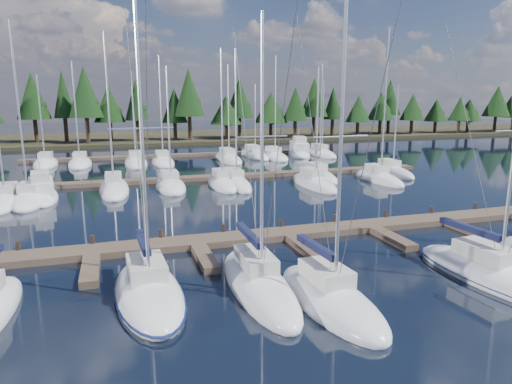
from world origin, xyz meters
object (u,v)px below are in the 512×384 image
object	(u,v)px
front_sailboat_3	(330,299)
front_sailboat_4	(490,275)
main_dock	(290,236)
front_sailboat_2	(258,284)
motor_yacht_left	(42,194)
front_sailboat_1	(149,292)
motor_yacht_right	(299,152)

from	to	relation	value
front_sailboat_3	front_sailboat_4	bearing A→B (deg)	0.75
main_dock	front_sailboat_4	size ratio (longest dim) A/B	3.24
front_sailboat_2	motor_yacht_left	bearing A→B (deg)	117.30
front_sailboat_2	front_sailboat_4	bearing A→B (deg)	-11.74
front_sailboat_1	front_sailboat_3	xyz separation A→B (m)	(7.55, -3.07, 0.01)
front_sailboat_3	motor_yacht_left	distance (m)	30.76
front_sailboat_1	motor_yacht_right	xyz separation A→B (m)	(26.17, 45.08, 0.23)
main_dock	front_sailboat_2	distance (m)	7.98
front_sailboat_2	motor_yacht_left	size ratio (longest dim) A/B	1.60
motor_yacht_left	motor_yacht_right	bearing A→B (deg)	32.34
front_sailboat_1	motor_yacht_right	bearing A→B (deg)	59.86
main_dock	motor_yacht_left	distance (m)	24.38
front_sailboat_4	motor_yacht_right	distance (m)	49.01
motor_yacht_left	motor_yacht_right	xyz separation A→B (m)	(33.68, 21.33, 0.07)
front_sailboat_3	motor_yacht_left	bearing A→B (deg)	119.31
front_sailboat_1	front_sailboat_2	distance (m)	5.08
front_sailboat_1	motor_yacht_left	xyz separation A→B (m)	(-7.51, 23.75, 0.17)
main_dock	front_sailboat_1	bearing A→B (deg)	-146.66
front_sailboat_3	front_sailboat_4	distance (m)	8.92
front_sailboat_1	front_sailboat_4	distance (m)	16.73
main_dock	motor_yacht_left	bearing A→B (deg)	133.74
main_dock	motor_yacht_left	world-z (taller)	motor_yacht_left
front_sailboat_1	front_sailboat_3	size ratio (longest dim) A/B	1.04
front_sailboat_1	motor_yacht_left	world-z (taller)	front_sailboat_1
front_sailboat_2	motor_yacht_right	bearing A→B (deg)	65.18
main_dock	front_sailboat_3	xyz separation A→B (m)	(-1.79, -9.22, 0.09)
front_sailboat_3	front_sailboat_4	xyz separation A→B (m)	(8.92, 0.12, -0.01)
main_dock	front_sailboat_3	world-z (taller)	front_sailboat_3
main_dock	motor_yacht_left	xyz separation A→B (m)	(-16.85, 17.61, 0.25)
front_sailboat_2	motor_yacht_right	distance (m)	50.31
main_dock	motor_yacht_right	world-z (taller)	motor_yacht_right
main_dock	front_sailboat_1	world-z (taller)	front_sailboat_1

